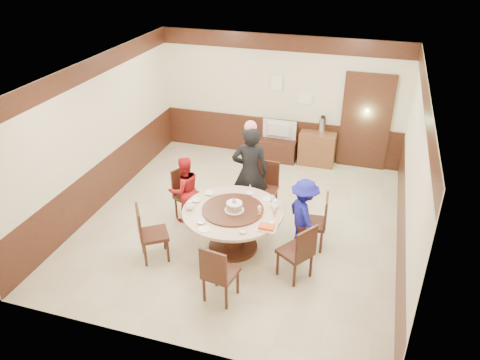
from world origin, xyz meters
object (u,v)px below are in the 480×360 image
(person_standing, at_px, (250,172))
(tv_stand, at_px, (278,150))
(banquet_table, at_px, (233,221))
(television, at_px, (279,131))
(person_red, at_px, (185,190))
(birthday_cake, at_px, (234,206))
(side_cabinet, at_px, (317,149))
(shrimp_platter, at_px, (266,228))
(thermos, at_px, (322,126))
(person_blue, at_px, (304,215))

(person_standing, distance_m, tv_stand, 2.56)
(banquet_table, bearing_deg, television, 90.84)
(person_red, xyz_separation_m, birthday_cake, (1.14, -0.62, 0.22))
(person_standing, xyz_separation_m, side_cabinet, (0.86, 2.50, -0.52))
(person_standing, xyz_separation_m, shrimp_platter, (0.67, -1.43, -0.12))
(banquet_table, distance_m, person_red, 1.25)
(person_standing, distance_m, person_red, 1.22)
(side_cabinet, bearing_deg, banquet_table, -103.21)
(banquet_table, relative_size, shrimp_platter, 5.47)
(person_standing, xyz_separation_m, thermos, (0.93, 2.50, 0.04))
(person_standing, bearing_deg, tv_stand, -103.11)
(person_red, relative_size, television, 1.63)
(birthday_cake, bearing_deg, shrimp_platter, -27.74)
(birthday_cake, height_order, television, birthday_cake)
(banquet_table, bearing_deg, person_red, 151.90)
(person_standing, xyz_separation_m, tv_stand, (-0.03, 2.47, -0.65))
(side_cabinet, bearing_deg, person_standing, -108.90)
(banquet_table, bearing_deg, thermos, 75.67)
(person_red, relative_size, side_cabinet, 1.57)
(television, xyz_separation_m, side_cabinet, (0.89, 0.03, -0.35))
(person_standing, relative_size, person_red, 1.43)
(birthday_cake, bearing_deg, thermos, 76.37)
(thermos, bearing_deg, side_cabinet, 180.00)
(banquet_table, xyz_separation_m, tv_stand, (-0.05, 3.54, -0.28))
(person_red, distance_m, birthday_cake, 1.32)
(banquet_table, relative_size, birthday_cake, 5.21)
(shrimp_platter, relative_size, thermos, 0.79)
(person_blue, relative_size, thermos, 3.33)
(person_red, xyz_separation_m, thermos, (2.01, 2.98, 0.31))
(thermos, bearing_deg, person_red, -124.02)
(shrimp_platter, xyz_separation_m, television, (-0.70, 3.90, -0.06))
(person_standing, height_order, person_blue, person_standing)
(person_standing, bearing_deg, shrimp_platter, 101.21)
(person_standing, height_order, shrimp_platter, person_standing)
(tv_stand, distance_m, side_cabinet, 0.90)
(shrimp_platter, height_order, side_cabinet, shrimp_platter)
(birthday_cake, xyz_separation_m, side_cabinet, (0.80, 3.61, -0.48))
(shrimp_platter, bearing_deg, thermos, 86.21)
(person_standing, distance_m, person_blue, 1.33)
(birthday_cake, distance_m, television, 3.58)
(person_standing, distance_m, television, 2.48)
(person_blue, height_order, thermos, person_blue)
(thermos, bearing_deg, birthday_cake, -103.63)
(banquet_table, height_order, tv_stand, banquet_table)
(person_blue, xyz_separation_m, tv_stand, (-1.15, 3.15, -0.38))
(person_standing, distance_m, side_cabinet, 2.70)
(person_standing, bearing_deg, banquet_table, 77.05)
(tv_stand, xyz_separation_m, side_cabinet, (0.89, 0.03, 0.12))
(person_red, bearing_deg, person_blue, 129.27)
(shrimp_platter, xyz_separation_m, thermos, (0.26, 3.93, 0.16))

